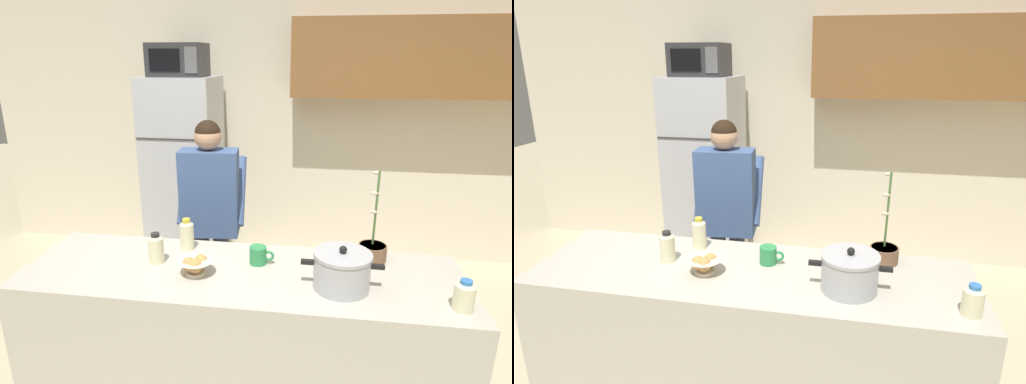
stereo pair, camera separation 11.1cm
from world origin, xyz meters
TOP-DOWN VIEW (x-y plane):
  - back_wall_unit at (0.25, 2.25)m, footprint 6.00×0.48m
  - kitchen_island at (0.00, 0.00)m, footprint 2.24×0.68m
  - refrigerator at (-0.88, 1.85)m, footprint 0.64×0.68m
  - microwave at (-0.88, 1.83)m, footprint 0.48×0.37m
  - person_near_pot at (-0.37, 0.83)m, footprint 0.51×0.44m
  - cooking_pot at (0.50, -0.09)m, footprint 0.38×0.27m
  - coffee_mug at (0.08, 0.10)m, footprint 0.13×0.09m
  - bread_bowl at (-0.21, -0.07)m, footprint 0.18×0.18m
  - bottle_near_edge at (-0.45, 0.03)m, footprint 0.08×0.08m
  - bottle_mid_counter at (-0.34, 0.22)m, footprint 0.08×0.08m
  - bottle_far_corner at (1.02, -0.20)m, footprint 0.09×0.09m
  - potted_orchid at (0.68, 0.23)m, footprint 0.15×0.15m

SIDE VIEW (x-z plane):
  - kitchen_island at x=0.00m, z-range 0.00..0.92m
  - refrigerator at x=-0.88m, z-range 0.00..1.79m
  - person_near_pot at x=-0.37m, z-range 0.18..1.75m
  - coffee_mug at x=0.08m, z-range 0.92..1.02m
  - bread_bowl at x=-0.21m, z-range 0.92..1.02m
  - potted_orchid at x=0.68m, z-range 0.73..1.23m
  - bottle_far_corner at x=1.02m, z-range 0.92..1.06m
  - bottle_near_edge at x=-0.45m, z-range 0.92..1.09m
  - bottle_mid_counter at x=-0.34m, z-range 0.92..1.10m
  - cooking_pot at x=0.50m, z-range 0.90..1.12m
  - back_wall_unit at x=0.25m, z-range 0.14..2.74m
  - microwave at x=-0.88m, z-range 1.79..2.07m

